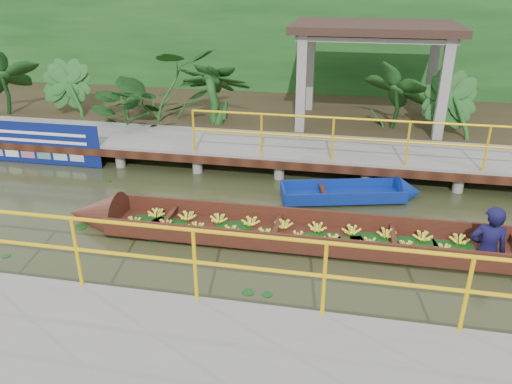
# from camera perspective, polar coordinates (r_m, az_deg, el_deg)

# --- Properties ---
(ground) EXTENTS (80.00, 80.00, 0.00)m
(ground) POSITION_cam_1_polar(r_m,az_deg,el_deg) (9.61, -5.73, -4.05)
(ground) COLOR #2B3319
(ground) RESTS_ON ground
(land_strip) EXTENTS (30.00, 8.00, 0.45)m
(land_strip) POSITION_cam_1_polar(r_m,az_deg,el_deg) (16.36, 1.72, 8.90)
(land_strip) COLOR #2F2517
(land_strip) RESTS_ON ground
(far_dock) EXTENTS (16.00, 2.06, 1.66)m
(far_dock) POSITION_cam_1_polar(r_m,az_deg,el_deg) (12.46, -1.29, 5.20)
(far_dock) COLOR gray
(far_dock) RESTS_ON ground
(pavilion) EXTENTS (4.40, 3.00, 3.00)m
(pavilion) POSITION_cam_1_polar(r_m,az_deg,el_deg) (14.49, 13.33, 16.77)
(pavilion) COLOR gray
(pavilion) RESTS_ON ground
(foliage_backdrop) EXTENTS (30.00, 0.80, 4.00)m
(foliage_backdrop) POSITION_cam_1_polar(r_m,az_deg,el_deg) (18.44, 3.13, 16.23)
(foliage_backdrop) COLOR #144015
(foliage_backdrop) RESTS_ON ground
(vendor_boat) EXTENTS (10.28, 1.17, 2.19)m
(vendor_boat) POSITION_cam_1_polar(r_m,az_deg,el_deg) (9.03, 10.82, -4.65)
(vendor_boat) COLOR #33150D
(vendor_boat) RESTS_ON ground
(moored_blue_boat) EXTENTS (3.10, 1.49, 0.72)m
(moored_blue_boat) POSITION_cam_1_polar(r_m,az_deg,el_deg) (10.98, 13.52, -0.15)
(moored_blue_boat) COLOR navy
(moored_blue_boat) RESTS_ON ground
(blue_banner) EXTENTS (3.42, 0.04, 1.07)m
(blue_banner) POSITION_cam_1_polar(r_m,az_deg,el_deg) (13.64, -23.84, 5.14)
(blue_banner) COLOR navy
(blue_banner) RESTS_ON ground
(tropical_plants) EXTENTS (14.52, 1.52, 1.90)m
(tropical_plants) POSITION_cam_1_polar(r_m,az_deg,el_deg) (14.33, -5.82, 11.44)
(tropical_plants) COLOR #144015
(tropical_plants) RESTS_ON ground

